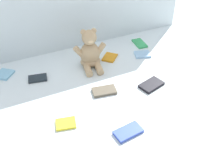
{
  "coord_description": "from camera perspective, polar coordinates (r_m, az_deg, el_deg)",
  "views": [
    {
      "loc": [
        -0.49,
        -1.11,
        0.92
      ],
      "look_at": [
        -0.01,
        -0.1,
        0.1
      ],
      "focal_mm": 41.67,
      "sensor_mm": 36.0,
      "label": 1
    }
  ],
  "objects": [
    {
      "name": "book_case_7",
      "position": [
        1.87,
        6.07,
        6.81
      ],
      "size": [
        0.08,
        0.13,
        0.01
      ],
      "primitive_type": "cube",
      "rotation": [
        0.0,
        0.0,
        6.2
      ],
      "color": "green",
      "rests_on": "ground_plane"
    },
    {
      "name": "book_case_3",
      "position": [
        1.67,
        -22.58,
        0.04
      ],
      "size": [
        0.13,
        0.13,
        0.01
      ],
      "primitive_type": "cube",
      "rotation": [
        0.0,
        0.0,
        5.58
      ],
      "color": "#81BDDC",
      "rests_on": "ground_plane"
    },
    {
      "name": "teddy_bear",
      "position": [
        1.59,
        -4.81,
        4.75
      ],
      "size": [
        0.21,
        0.19,
        0.25
      ],
      "rotation": [
        0.0,
        0.0,
        -0.16
      ],
      "color": "tan",
      "rests_on": "ground_plane"
    },
    {
      "name": "ground_plane",
      "position": [
        1.52,
        -1.39,
        -0.96
      ],
      "size": [
        3.2,
        3.2,
        0.0
      ],
      "primitive_type": "plane",
      "color": "silver"
    },
    {
      "name": "book_case_6",
      "position": [
        1.48,
        8.63,
        -2.24
      ],
      "size": [
        0.15,
        0.12,
        0.02
      ],
      "primitive_type": "cube",
      "rotation": [
        0.0,
        0.0,
        4.98
      ],
      "color": "black",
      "rests_on": "ground_plane"
    },
    {
      "name": "book_case_1",
      "position": [
        1.42,
        -1.71,
        -3.61
      ],
      "size": [
        0.14,
        0.1,
        0.02
      ],
      "primitive_type": "cube",
      "rotation": [
        0.0,
        0.0,
        4.53
      ],
      "color": "brown",
      "rests_on": "ground_plane"
    },
    {
      "name": "book_case_2",
      "position": [
        1.74,
        6.69,
        4.42
      ],
      "size": [
        0.12,
        0.11,
        0.01
      ],
      "primitive_type": "cube",
      "rotation": [
        0.0,
        0.0,
        1.27
      ],
      "color": "#8BB8DE",
      "rests_on": "ground_plane"
    },
    {
      "name": "book_case_5",
      "position": [
        1.58,
        -15.99,
        -0.81
      ],
      "size": [
        0.12,
        0.09,
        0.01
      ],
      "primitive_type": "cube",
      "rotation": [
        0.0,
        0.0,
        4.52
      ],
      "color": "#1C252B",
      "rests_on": "ground_plane"
    },
    {
      "name": "book_case_0",
      "position": [
        1.27,
        -10.09,
        -10.55
      ],
      "size": [
        0.11,
        0.09,
        0.01
      ],
      "primitive_type": "cube",
      "rotation": [
        0.0,
        0.0,
        1.35
      ],
      "color": "yellow",
      "rests_on": "ground_plane"
    },
    {
      "name": "book_case_4",
      "position": [
        1.22,
        3.58,
        -12.44
      ],
      "size": [
        0.14,
        0.08,
        0.02
      ],
      "primitive_type": "cube",
      "rotation": [
        0.0,
        0.0,
        4.82
      ],
      "color": "#3852BD",
      "rests_on": "ground_plane"
    },
    {
      "name": "book_case_8",
      "position": [
        1.7,
        -0.49,
        3.78
      ],
      "size": [
        0.13,
        0.13,
        0.01
      ],
      "primitive_type": "cube",
      "rotation": [
        0.0,
        0.0,
        5.5
      ],
      "color": "orange",
      "rests_on": "ground_plane"
    }
  ]
}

